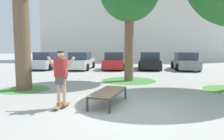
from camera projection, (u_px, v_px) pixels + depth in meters
ground_plane at (126, 114)px, 6.15m from camera, size 120.00×120.00×0.00m
building_facade at (142, 9)px, 31.98m from camera, size 29.89×4.00×15.14m
skate_box at (108, 92)px, 7.12m from camera, size 1.17×2.02×0.46m
skateboard at (62, 106)px, 6.74m from camera, size 0.42×0.82×0.09m
skater at (61, 74)px, 6.64m from camera, size 0.98×0.38×1.69m
grass_patch_near_left at (24, 89)px, 9.74m from camera, size 2.22×2.22×0.01m
grass_patch_mid_back at (129, 81)px, 12.35m from camera, size 3.10×3.10×0.01m
car_silver at (48, 61)px, 19.06m from camera, size 2.21×4.34×1.50m
car_white at (81, 61)px, 18.68m from camera, size 1.98×4.23×1.50m
car_red at (115, 61)px, 18.89m from camera, size 2.08×4.28×1.50m
car_black at (149, 61)px, 18.83m from camera, size 2.07×4.28×1.50m
car_grey at (185, 62)px, 18.32m from camera, size 2.06×4.27×1.50m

